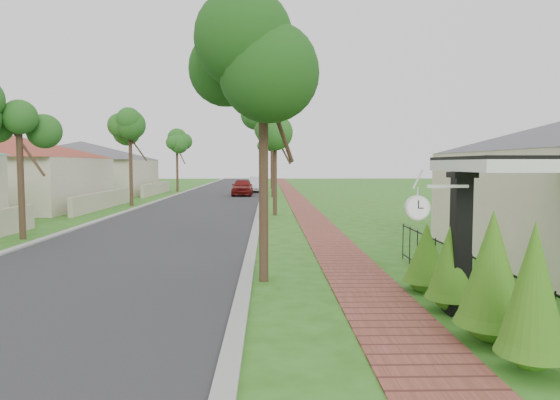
# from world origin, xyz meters

# --- Properties ---
(ground) EXTENTS (160.00, 160.00, 0.00)m
(ground) POSITION_xyz_m (0.00, 0.00, 0.00)
(ground) COLOR #2F6016
(ground) RESTS_ON ground
(road) EXTENTS (7.00, 120.00, 0.02)m
(road) POSITION_xyz_m (-3.00, 20.00, 0.00)
(road) COLOR #28282B
(road) RESTS_ON ground
(kerb_right) EXTENTS (0.30, 120.00, 0.10)m
(kerb_right) POSITION_xyz_m (0.65, 20.00, 0.00)
(kerb_right) COLOR #9E9E99
(kerb_right) RESTS_ON ground
(kerb_left) EXTENTS (0.30, 120.00, 0.10)m
(kerb_left) POSITION_xyz_m (-6.65, 20.00, 0.00)
(kerb_left) COLOR #9E9E99
(kerb_left) RESTS_ON ground
(sidewalk) EXTENTS (1.50, 120.00, 0.03)m
(sidewalk) POSITION_xyz_m (3.25, 20.00, 0.00)
(sidewalk) COLOR #99493D
(sidewalk) RESTS_ON ground
(porch_post) EXTENTS (0.48, 0.48, 2.52)m
(porch_post) POSITION_xyz_m (4.55, -1.00, 1.12)
(porch_post) COLOR black
(porch_post) RESTS_ON ground
(picket_fence) EXTENTS (0.03, 8.02, 1.00)m
(picket_fence) POSITION_xyz_m (4.90, -0.00, 0.53)
(picket_fence) COLOR black
(picket_fence) RESTS_ON ground
(street_trees) EXTENTS (10.70, 37.65, 5.89)m
(street_trees) POSITION_xyz_m (-2.87, 26.84, 4.54)
(street_trees) COLOR #382619
(street_trees) RESTS_ON ground
(hedge_row) EXTENTS (0.94, 5.00, 2.06)m
(hedge_row) POSITION_xyz_m (4.45, -1.72, 0.88)
(hedge_row) COLOR #2F6B15
(hedge_row) RESTS_ON ground
(far_house_grey) EXTENTS (15.56, 15.56, 4.60)m
(far_house_grey) POSITION_xyz_m (-14.97, 34.00, 2.34)
(far_house_grey) COLOR beige
(far_house_grey) RESTS_ON ground
(parked_car_red) EXTENTS (1.69, 4.16, 1.42)m
(parked_car_red) POSITION_xyz_m (-1.00, 31.80, 0.71)
(parked_car_red) COLOR maroon
(parked_car_red) RESTS_ON ground
(parked_car_white) EXTENTS (1.58, 4.38, 1.44)m
(parked_car_white) POSITION_xyz_m (0.15, 37.15, 0.72)
(parked_car_white) COLOR white
(parked_car_white) RESTS_ON ground
(near_tree) EXTENTS (2.32, 2.32, 5.95)m
(near_tree) POSITION_xyz_m (1.06, 1.50, 4.75)
(near_tree) COLOR #382619
(near_tree) RESTS_ON ground
(utility_pole) EXTENTS (1.20, 0.24, 7.81)m
(utility_pole) POSITION_xyz_m (0.90, 14.15, 3.96)
(utility_pole) COLOR #6F6256
(utility_pole) RESTS_ON ground
(station_clock) EXTENTS (1.06, 0.13, 0.59)m
(station_clock) POSITION_xyz_m (3.69, -1.40, 1.95)
(station_clock) COLOR silver
(station_clock) RESTS_ON ground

